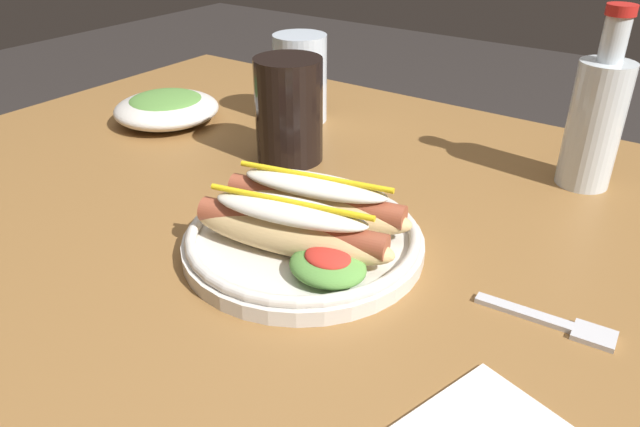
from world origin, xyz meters
The scene contains 7 objects.
dining_table centered at (0.00, 0.00, 0.64)m, with size 1.18×0.92×0.74m.
hot_dog_plate centered at (0.06, -0.06, 0.77)m, with size 0.25×0.25×0.08m.
fork centered at (0.31, -0.03, 0.74)m, with size 0.12×0.03×0.00m.
soda_cup centered at (-0.10, 0.12, 0.81)m, with size 0.09×0.09×0.14m, color black.
water_cup centered at (-0.18, 0.26, 0.81)m, with size 0.08×0.08×0.13m, color silver.
glass_bottle centered at (0.25, 0.28, 0.83)m, with size 0.06×0.06×0.22m.
side_bowl centered at (-0.34, 0.12, 0.76)m, with size 0.16×0.16×0.05m.
Camera 1 is at (0.38, -0.48, 1.08)m, focal length 33.69 mm.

